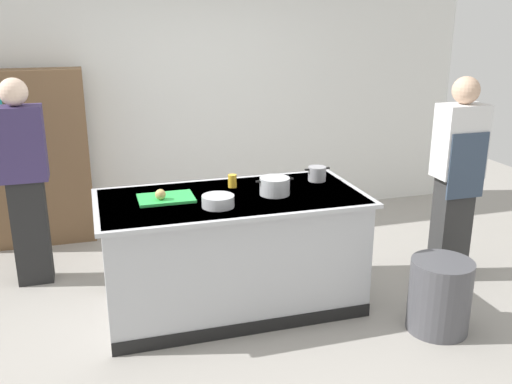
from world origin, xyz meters
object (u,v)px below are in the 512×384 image
sauce_pan (317,174)px  person_chef (457,175)px  person_guest (24,179)px  mixing_bowl (218,201)px  onion (160,194)px  juice_cup (232,181)px  bookshelf (30,159)px  trash_bin (440,296)px  stock_pot (275,186)px

sauce_pan → person_chef: person_chef is taller
sauce_pan → person_guest: 2.37m
mixing_bowl → person_guest: person_guest is taller
onion → person_guest: (-0.99, 0.88, -0.05)m
onion → mixing_bowl: bearing=-29.8°
juice_cup → bookshelf: bearing=135.5°
bookshelf → juice_cup: bearing=-44.5°
mixing_bowl → bookshelf: 2.44m
onion → sauce_pan: bearing=8.2°
juice_cup → person_guest: (-1.57, 0.68, -0.04)m
juice_cup → trash_bin: size_ratio=0.19×
mixing_bowl → stock_pot: bearing=18.0°
stock_pot → sauce_pan: 0.51m
mixing_bowl → bookshelf: bookshelf is taller
bookshelf → onion: bearing=-60.3°
onion → person_guest: size_ratio=0.04×
onion → bookshelf: bookshelf is taller
sauce_pan → bookshelf: size_ratio=0.12×
juice_cup → onion: bearing=-160.3°
person_guest → person_chef: bearing=89.8°
mixing_bowl → bookshelf: bearing=124.9°
person_guest → bookshelf: (-0.03, 0.90, -0.06)m
sauce_pan → juice_cup: sauce_pan is taller
juice_cup → person_chef: (1.85, -0.24, -0.04)m
mixing_bowl → person_guest: (-1.36, 1.10, -0.03)m
bookshelf → trash_bin: bearing=-41.8°
person_guest → juice_cup: bearing=81.5°
onion → stock_pot: size_ratio=0.26×
onion → trash_bin: size_ratio=0.14×
juice_cup → person_chef: bearing=-7.5°
onion → person_guest: bearing=138.1°
stock_pot → person_chef: person_chef is taller
sauce_pan → stock_pot: bearing=-150.9°
onion → person_chef: (2.44, -0.03, -0.04)m
stock_pot → trash_bin: bearing=-35.3°
sauce_pan → person_guest: bearing=162.8°
onion → person_chef: person_chef is taller
stock_pot → mixing_bowl: bearing=-162.0°
trash_bin → person_guest: (-2.84, 1.66, 0.64)m
sauce_pan → trash_bin: size_ratio=0.39×
mixing_bowl → person_guest: size_ratio=0.13×
person_chef → onion: bearing=91.7°
onion → bookshelf: size_ratio=0.05×
person_guest → trash_bin: bearing=74.4°
person_guest → bookshelf: bearing=-163.1°
sauce_pan → mixing_bowl: 0.99m
sauce_pan → juice_cup: 0.70m
stock_pot → mixing_bowl: stock_pot is taller
sauce_pan → juice_cup: size_ratio=2.09×
juice_cup → mixing_bowl: bearing=-116.6°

